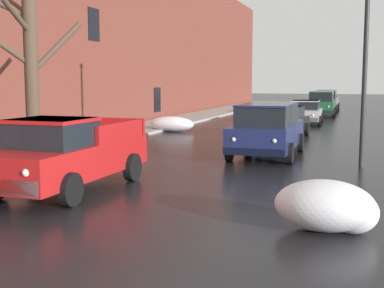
% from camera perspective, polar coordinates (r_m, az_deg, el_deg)
% --- Properties ---
extents(left_sidewalk_slab, '(2.98, 80.00, 0.14)m').
position_cam_1_polar(left_sidewalk_slab, '(24.28, -9.16, 0.93)').
color(left_sidewalk_slab, gray).
rests_on(left_sidewalk_slab, ground).
extents(brick_townhouse_facade, '(0.63, 80.00, 10.82)m').
position_cam_1_polar(brick_townhouse_facade, '(25.28, -13.51, 13.20)').
color(brick_townhouse_facade, brown).
rests_on(brick_townhouse_facade, ground).
extents(snow_bank_near_corner_left, '(2.33, 1.50, 0.51)m').
position_cam_1_polar(snow_bank_near_corner_left, '(18.33, -13.07, -0.53)').
color(snow_bank_near_corner_left, white).
rests_on(snow_bank_near_corner_left, ground).
extents(snow_bank_along_left_kerb, '(1.78, 1.32, 0.89)m').
position_cam_1_polar(snow_bank_along_left_kerb, '(9.34, 14.93, -6.68)').
color(snow_bank_along_left_kerb, white).
rests_on(snow_bank_along_left_kerb, ground).
extents(snow_bank_mid_block_left, '(2.37, 1.07, 0.78)m').
position_cam_1_polar(snow_bank_mid_block_left, '(26.42, -2.26, 2.17)').
color(snow_bank_mid_block_left, white).
rests_on(snow_bank_mid_block_left, ground).
extents(bare_tree_second_along_sidewalk, '(2.53, 2.99, 5.73)m').
position_cam_1_polar(bare_tree_second_along_sidewalk, '(16.61, -17.47, 8.44)').
color(bare_tree_second_along_sidewalk, '#4C3D2D').
rests_on(bare_tree_second_along_sidewalk, ground).
extents(pickup_truck_red_approaching_near_lane, '(2.15, 5.01, 1.76)m').
position_cam_1_polar(pickup_truck_red_approaching_near_lane, '(12.58, -13.67, -1.06)').
color(pickup_truck_red_approaching_near_lane, red).
rests_on(pickup_truck_red_approaching_near_lane, ground).
extents(suv_darkblue_parked_kerbside_close, '(2.15, 4.86, 1.82)m').
position_cam_1_polar(suv_darkblue_parked_kerbside_close, '(17.97, 8.34, 1.79)').
color(suv_darkblue_parked_kerbside_close, navy).
rests_on(suv_darkblue_parked_kerbside_close, ground).
extents(sedan_black_parked_kerbside_mid, '(2.08, 4.19, 1.42)m').
position_cam_1_polar(sedan_black_parked_kerbside_mid, '(24.10, 10.11, 2.50)').
color(sedan_black_parked_kerbside_mid, black).
rests_on(sedan_black_parked_kerbside_mid, ground).
extents(sedan_silver_parked_far_down_block, '(2.10, 4.07, 1.42)m').
position_cam_1_polar(sedan_silver_parked_far_down_block, '(31.65, 12.36, 3.51)').
color(sedan_silver_parked_far_down_block, '#B7B7BC').
rests_on(sedan_silver_parked_far_down_block, ground).
extents(suv_green_queued_behind_truck, '(2.13, 4.70, 1.82)m').
position_cam_1_polar(suv_green_queued_behind_truck, '(38.83, 14.08, 4.43)').
color(suv_green_queued_behind_truck, '#1E5633').
rests_on(suv_green_queued_behind_truck, ground).
extents(suv_grey_at_far_intersection, '(1.99, 4.63, 1.82)m').
position_cam_1_polar(suv_grey_at_far_intersection, '(44.69, 14.60, 4.73)').
color(suv_grey_at_far_intersection, slate).
rests_on(suv_grey_at_far_intersection, ground).
extents(street_lamp_post, '(0.44, 0.24, 6.53)m').
position_cam_1_polar(street_lamp_post, '(16.27, 18.60, 10.26)').
color(street_lamp_post, '#28282D').
rests_on(street_lamp_post, ground).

